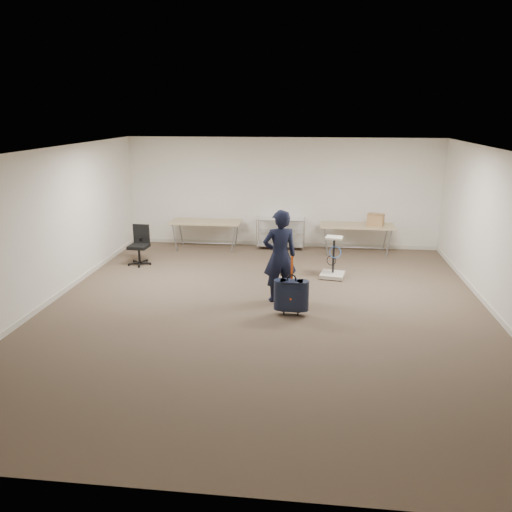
# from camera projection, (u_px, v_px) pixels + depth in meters

# --- Properties ---
(ground) EXTENTS (9.00, 9.00, 0.00)m
(ground) POSITION_uv_depth(u_px,v_px,m) (265.00, 310.00, 8.93)
(ground) COLOR #4C382E
(ground) RESTS_ON ground
(room_shell) EXTENTS (8.00, 9.00, 9.00)m
(room_shell) POSITION_uv_depth(u_px,v_px,m) (271.00, 282.00, 10.23)
(room_shell) COLOR white
(room_shell) RESTS_ON ground
(folding_table_left) EXTENTS (1.80, 0.75, 0.73)m
(folding_table_left) POSITION_uv_depth(u_px,v_px,m) (206.00, 223.00, 12.71)
(folding_table_left) COLOR tan
(folding_table_left) RESTS_ON ground
(folding_table_right) EXTENTS (1.80, 0.75, 0.73)m
(folding_table_right) POSITION_uv_depth(u_px,v_px,m) (357.00, 227.00, 12.30)
(folding_table_right) COLOR tan
(folding_table_right) RESTS_ON ground
(wire_shelf) EXTENTS (1.22, 0.47, 0.80)m
(wire_shelf) POSITION_uv_depth(u_px,v_px,m) (281.00, 232.00, 12.81)
(wire_shelf) COLOR silver
(wire_shelf) RESTS_ON ground
(person) EXTENTS (0.73, 0.59, 1.74)m
(person) POSITION_uv_depth(u_px,v_px,m) (280.00, 256.00, 9.15)
(person) COLOR black
(person) RESTS_ON ground
(suitcase) EXTENTS (0.40, 0.24, 1.07)m
(suitcase) POSITION_uv_depth(u_px,v_px,m) (291.00, 295.00, 8.63)
(suitcase) COLOR black
(suitcase) RESTS_ON ground
(office_chair) EXTENTS (0.55, 0.55, 0.91)m
(office_chair) POSITION_uv_depth(u_px,v_px,m) (140.00, 253.00, 11.56)
(office_chair) COLOR black
(office_chair) RESTS_ON ground
(equipment_cart) EXTENTS (0.57, 0.57, 0.90)m
(equipment_cart) POSITION_uv_depth(u_px,v_px,m) (333.00, 267.00, 10.62)
(equipment_cart) COLOR beige
(equipment_cart) RESTS_ON ground
(cardboard_box) EXTENTS (0.45, 0.39, 0.29)m
(cardboard_box) POSITION_uv_depth(u_px,v_px,m) (376.00, 220.00, 12.18)
(cardboard_box) COLOR #997547
(cardboard_box) RESTS_ON folding_table_right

